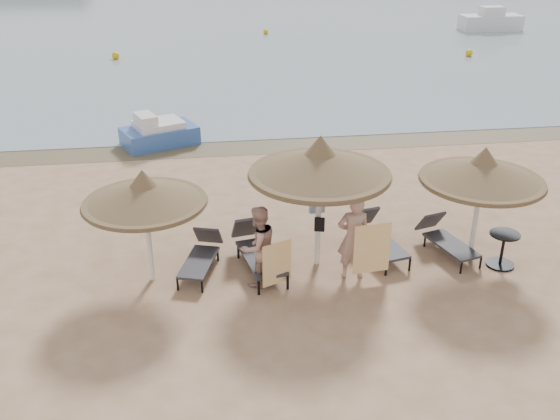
% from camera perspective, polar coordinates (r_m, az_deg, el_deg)
% --- Properties ---
extents(ground, '(160.00, 160.00, 0.00)m').
position_cam_1_polar(ground, '(12.97, 1.54, -8.31)').
color(ground, tan).
rests_on(ground, ground).
extents(wet_sand_strip, '(200.00, 1.60, 0.01)m').
position_cam_1_polar(wet_sand_strip, '(21.35, -2.55, 5.82)').
color(wet_sand_strip, brown).
rests_on(wet_sand_strip, ground).
extents(palapa_left, '(2.59, 2.59, 2.57)m').
position_cam_1_polar(palapa_left, '(13.01, -12.32, 1.48)').
color(palapa_left, silver).
rests_on(palapa_left, ground).
extents(palapa_center, '(3.09, 3.09, 3.06)m').
position_cam_1_polar(palapa_center, '(13.22, 3.66, 4.28)').
color(palapa_center, silver).
rests_on(palapa_center, ground).
extents(palapa_right, '(2.74, 2.74, 2.71)m').
position_cam_1_polar(palapa_right, '(14.23, 18.05, 3.40)').
color(palapa_right, silver).
rests_on(palapa_right, ground).
extents(lounger_far_left, '(1.08, 1.86, 0.79)m').
position_cam_1_polar(lounger_far_left, '(14.00, -7.18, -4.05)').
color(lounger_far_left, black).
rests_on(lounger_far_left, ground).
extents(lounger_near_left, '(1.10, 2.23, 0.95)m').
position_cam_1_polar(lounger_near_left, '(13.98, -2.10, -3.56)').
color(lounger_near_left, black).
rests_on(lounger_near_left, ground).
extents(lounger_near_right, '(1.06, 2.08, 0.89)m').
position_cam_1_polar(lounger_near_right, '(14.74, 8.74, -2.34)').
color(lounger_near_right, black).
rests_on(lounger_near_right, ground).
extents(lounger_far_right, '(1.06, 1.88, 0.80)m').
position_cam_1_polar(lounger_far_right, '(15.06, 14.85, -2.49)').
color(lounger_far_right, black).
rests_on(lounger_far_right, ground).
extents(side_table, '(0.67, 0.67, 0.81)m').
position_cam_1_polar(side_table, '(14.86, 19.65, -3.50)').
color(side_table, black).
rests_on(side_table, ground).
extents(person_left, '(1.15, 1.04, 2.10)m').
position_cam_1_polar(person_left, '(13.01, -2.01, -2.80)').
color(person_left, tan).
rests_on(person_left, ground).
extents(person_right, '(1.08, 0.75, 2.25)m').
position_cam_1_polar(person_right, '(13.32, 6.76, -1.89)').
color(person_right, tan).
rests_on(person_right, ground).
extents(towel_left, '(0.65, 0.30, 0.98)m').
position_cam_1_polar(towel_left, '(12.93, -0.27, -4.90)').
color(towel_left, orange).
rests_on(towel_left, ground).
extents(towel_right, '(0.82, 0.11, 1.16)m').
position_cam_1_polar(towel_right, '(13.35, 8.41, -3.52)').
color(towel_right, orange).
rests_on(towel_right, ground).
extents(bag_patterned, '(0.35, 0.13, 0.43)m').
position_cam_1_polar(bag_patterned, '(13.78, 3.40, 0.60)').
color(bag_patterned, white).
rests_on(bag_patterned, ground).
extents(bag_dark, '(0.23, 0.13, 0.32)m').
position_cam_1_polar(bag_dark, '(13.64, 3.63, -1.33)').
color(bag_dark, black).
rests_on(bag_dark, ground).
extents(pedal_boat, '(2.80, 2.26, 1.13)m').
position_cam_1_polar(pedal_boat, '(21.81, -11.06, 6.95)').
color(pedal_boat, '#3157A4').
rests_on(pedal_boat, ground).
extents(buoy_left, '(0.41, 0.41, 0.41)m').
position_cam_1_polar(buoy_left, '(35.70, -14.80, 13.48)').
color(buoy_left, '#DBAC0A').
rests_on(buoy_left, ground).
extents(buoy_mid, '(0.32, 0.32, 0.32)m').
position_cam_1_polar(buoy_mid, '(42.10, -1.30, 15.98)').
color(buoy_mid, '#DBAC0A').
rests_on(buoy_mid, ground).
extents(buoy_right, '(0.40, 0.40, 0.40)m').
position_cam_1_polar(buoy_right, '(36.82, 16.90, 13.57)').
color(buoy_right, '#DBAC0A').
rests_on(buoy_right, ground).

